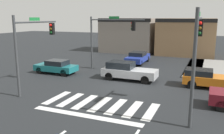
% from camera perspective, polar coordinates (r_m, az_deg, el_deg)
% --- Properties ---
extents(ground_plane, '(120.00, 120.00, 0.00)m').
position_cam_1_polar(ground_plane, '(19.55, 2.86, -4.48)').
color(ground_plane, '#232628').
extents(crosswalk_near, '(7.14, 2.83, 0.01)m').
position_cam_1_polar(crosswalk_near, '(15.60, -2.78, -8.74)').
color(crosswalk_near, silver).
rests_on(crosswalk_near, ground_plane).
extents(storefront_row, '(16.80, 6.10, 5.26)m').
position_cam_1_polar(storefront_row, '(37.57, 10.52, 7.27)').
color(storefront_row, gray).
rests_on(storefront_row, ground_plane).
extents(traffic_signal_southwest, '(0.32, 4.68, 5.59)m').
position_cam_1_polar(traffic_signal_southwest, '(18.72, -18.07, 6.15)').
color(traffic_signal_southwest, '#383A3D').
rests_on(traffic_signal_southwest, ground_plane).
extents(traffic_signal_southeast, '(0.32, 4.21, 5.90)m').
position_cam_1_polar(traffic_signal_southeast, '(13.46, 19.46, 4.85)').
color(traffic_signal_southeast, '#383A3D').
rests_on(traffic_signal_southeast, ground_plane).
extents(traffic_signal_northwest, '(5.80, 0.32, 5.53)m').
position_cam_1_polar(traffic_signal_northwest, '(24.72, -0.48, 8.17)').
color(traffic_signal_northwest, '#383A3D').
rests_on(traffic_signal_northwest, ground_plane).
extents(car_silver, '(4.76, 1.85, 1.59)m').
position_cam_1_polar(car_silver, '(21.28, 3.66, -0.91)').
color(car_silver, '#B7BABF').
rests_on(car_silver, ground_plane).
extents(car_orange, '(4.57, 1.87, 1.41)m').
position_cam_1_polar(car_orange, '(20.37, 22.35, -2.58)').
color(car_orange, orange).
rests_on(car_orange, ground_plane).
extents(car_teal, '(4.15, 1.74, 1.34)m').
position_cam_1_polar(car_teal, '(24.22, -13.08, 0.09)').
color(car_teal, '#196B70').
rests_on(car_teal, ground_plane).
extents(car_blue, '(1.88, 4.60, 1.38)m').
position_cam_1_polar(car_blue, '(28.99, 6.13, 2.27)').
color(car_blue, '#23389E').
rests_on(car_blue, ground_plane).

